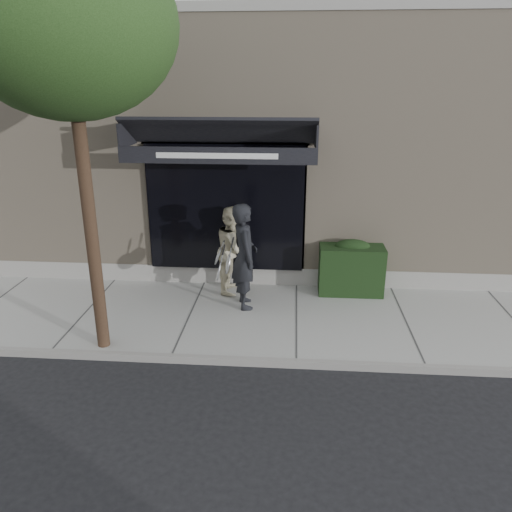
# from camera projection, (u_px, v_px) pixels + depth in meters

# --- Properties ---
(ground) EXTENTS (80.00, 80.00, 0.00)m
(ground) POSITION_uv_depth(u_px,v_px,m) (296.00, 322.00, 9.34)
(ground) COLOR black
(ground) RESTS_ON ground
(sidewalk) EXTENTS (20.00, 3.00, 0.12)m
(sidewalk) POSITION_uv_depth(u_px,v_px,m) (296.00, 319.00, 9.32)
(sidewalk) COLOR #9E9E99
(sidewalk) RESTS_ON ground
(curb) EXTENTS (20.00, 0.10, 0.14)m
(curb) POSITION_uv_depth(u_px,v_px,m) (296.00, 363.00, 7.86)
(curb) COLOR gray
(curb) RESTS_ON ground
(building_facade) EXTENTS (14.30, 8.04, 5.64)m
(building_facade) POSITION_uv_depth(u_px,v_px,m) (299.00, 142.00, 13.08)
(building_facade) COLOR tan
(building_facade) RESTS_ON ground
(hedge) EXTENTS (1.30, 0.70, 1.14)m
(hedge) POSITION_uv_depth(u_px,v_px,m) (351.00, 267.00, 10.22)
(hedge) COLOR black
(hedge) RESTS_ON sidewalk
(street_tree) EXTENTS (3.00, 3.00, 6.28)m
(street_tree) POSITION_uv_depth(u_px,v_px,m) (67.00, 25.00, 6.69)
(street_tree) COLOR black
(street_tree) RESTS_ON ground
(pedestrian_front) EXTENTS (0.86, 0.98, 2.04)m
(pedestrian_front) POSITION_uv_depth(u_px,v_px,m) (244.00, 256.00, 9.42)
(pedestrian_front) COLOR black
(pedestrian_front) RESTS_ON sidewalk
(pedestrian_back) EXTENTS (0.74, 0.90, 1.79)m
(pedestrian_back) POSITION_uv_depth(u_px,v_px,m) (234.00, 250.00, 10.18)
(pedestrian_back) COLOR beige
(pedestrian_back) RESTS_ON sidewalk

